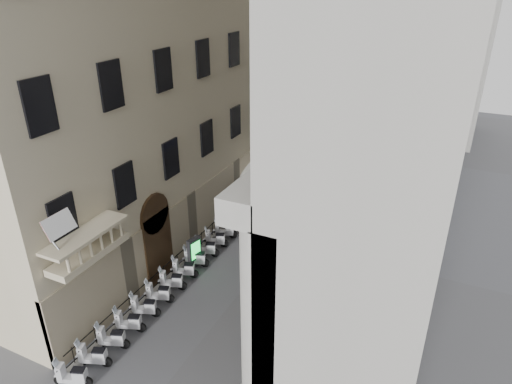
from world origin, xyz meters
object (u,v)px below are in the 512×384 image
street_lamp (287,127)px  info_kiosk (194,252)px  security_tent (265,165)px  pedestrian_b (354,153)px  pedestrian_a (336,172)px

street_lamp → info_kiosk: (-0.86, -13.03, -4.45)m
security_tent → pedestrian_b: security_tent is taller
info_kiosk → pedestrian_a: info_kiosk is taller
info_kiosk → pedestrian_a: (4.28, 16.26, -0.14)m
street_lamp → info_kiosk: street_lamp is taller
security_tent → pedestrian_a: security_tent is taller
security_tent → street_lamp: size_ratio=0.50×
security_tent → info_kiosk: bearing=-90.7°
pedestrian_a → info_kiosk: bearing=62.5°
security_tent → pedestrian_a: (4.16, 5.89, -2.17)m
info_kiosk → pedestrian_a: bearing=88.3°
info_kiosk → pedestrian_b: bearing=91.5°
security_tent → info_kiosk: 10.57m
street_lamp → pedestrian_a: street_lamp is taller
pedestrian_b → pedestrian_a: bearing=121.9°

